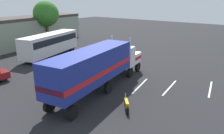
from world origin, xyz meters
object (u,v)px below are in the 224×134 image
at_px(semi_truck, 98,65).
at_px(motorcycle, 127,104).
at_px(person_bystander, 96,66).
at_px(tree_right, 46,14).
at_px(parked_bus, 51,43).

height_order(semi_truck, motorcycle, semi_truck).
height_order(person_bystander, motorcycle, person_bystander).
bearing_deg(tree_right, parked_bus, -123.72).
xyz_separation_m(semi_truck, person_bystander, (3.53, 3.55, -1.63)).
bearing_deg(semi_truck, motorcycle, -109.70).
relative_size(semi_truck, person_bystander, 8.82).
height_order(semi_truck, parked_bus, semi_truck).
relative_size(parked_bus, motorcycle, 6.90).
bearing_deg(person_bystander, motorcycle, -122.92).
bearing_deg(parked_bus, tree_right, 56.28).
relative_size(person_bystander, parked_bus, 0.14).
height_order(parked_bus, motorcycle, parked_bus).
xyz_separation_m(person_bystander, tree_right, (7.18, 18.76, 4.79)).
relative_size(person_bystander, tree_right, 0.20).
xyz_separation_m(semi_truck, tree_right, (10.72, 22.31, 3.16)).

